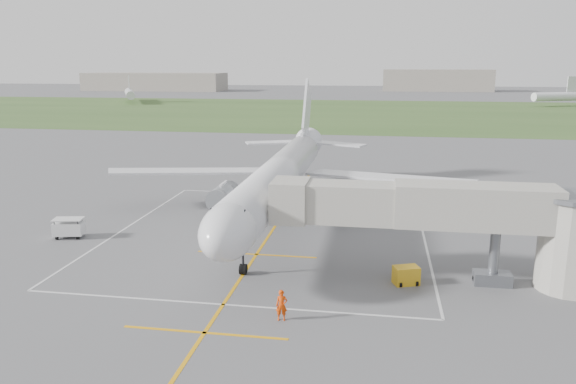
% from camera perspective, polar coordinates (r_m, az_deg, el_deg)
% --- Properties ---
extents(ground, '(700.00, 700.00, 0.00)m').
position_cam_1_polar(ground, '(56.02, -1.00, -3.02)').
color(ground, '#545456').
rests_on(ground, ground).
extents(grass_strip, '(700.00, 120.00, 0.02)m').
position_cam_1_polar(grass_strip, '(183.87, 6.39, 8.07)').
color(grass_strip, '#375424').
rests_on(grass_strip, ground).
extents(apron_markings, '(28.20, 60.00, 0.01)m').
position_cam_1_polar(apron_markings, '(50.55, -2.20, -4.80)').
color(apron_markings, orange).
rests_on(apron_markings, ground).
extents(airliner, '(38.93, 46.75, 13.52)m').
position_cam_1_polar(airliner, '(55.69, -0.88, 1.54)').
color(airliner, silver).
rests_on(airliner, ground).
extents(jet_bridge, '(23.40, 5.00, 7.20)m').
position_cam_1_polar(jet_bridge, '(41.31, 17.38, -2.62)').
color(jet_bridge, gray).
rests_on(jet_bridge, ground).
extents(gpu_unit, '(2.03, 1.71, 1.31)m').
position_cam_1_polar(gpu_unit, '(41.29, 11.91, -8.30)').
color(gpu_unit, gold).
rests_on(gpu_unit, ground).
extents(baggage_cart, '(2.83, 2.03, 1.79)m').
position_cam_1_polar(baggage_cart, '(54.42, -21.37, -3.41)').
color(baggage_cart, silver).
rests_on(baggage_cart, ground).
extents(ramp_worker_nose, '(0.77, 0.56, 1.94)m').
position_cam_1_polar(ramp_worker_nose, '(34.97, -0.65, -11.44)').
color(ramp_worker_nose, '#D83B06').
rests_on(ramp_worker_nose, ground).
extents(ramp_worker_wing, '(1.04, 0.95, 1.73)m').
position_cam_1_polar(ramp_worker_wing, '(58.66, -5.91, -1.48)').
color(ramp_worker_wing, '#F54507').
rests_on(ramp_worker_wing, ground).
extents(distant_hangars, '(345.00, 49.00, 12.00)m').
position_cam_1_polar(distant_hangars, '(319.37, 4.84, 11.07)').
color(distant_hangars, gray).
rests_on(distant_hangars, ground).
extents(distant_aircraft, '(192.92, 30.92, 8.85)m').
position_cam_1_polar(distant_aircraft, '(220.47, 5.32, 9.82)').
color(distant_aircraft, silver).
rests_on(distant_aircraft, ground).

